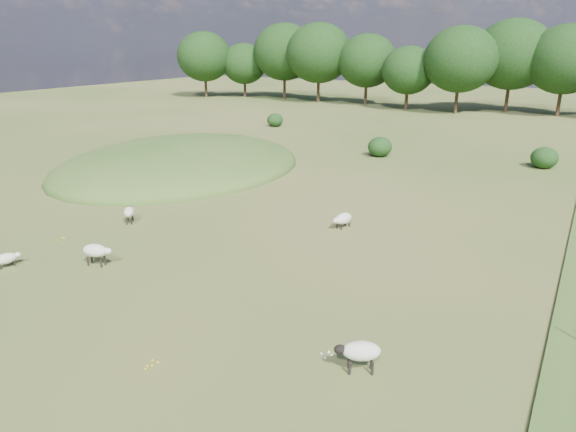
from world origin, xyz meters
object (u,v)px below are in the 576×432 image
at_px(sheep_0, 129,212).
at_px(sheep_3, 360,351).
at_px(sheep_2, 343,219).
at_px(sheep_4, 6,258).
at_px(sheep_1, 96,251).

relative_size(sheep_0, sheep_3, 0.83).
xyz_separation_m(sheep_2, sheep_4, (-9.86, -11.37, -0.10)).
height_order(sheep_0, sheep_1, sheep_1).
xyz_separation_m(sheep_0, sheep_2, (9.69, 4.92, -0.11)).
bearing_deg(sheep_2, sheep_1, -21.97).
bearing_deg(sheep_2, sheep_3, 41.30).
distance_m(sheep_1, sheep_4, 3.67).
height_order(sheep_2, sheep_4, sheep_2).
distance_m(sheep_2, sheep_3, 11.81).
xyz_separation_m(sheep_1, sheep_4, (-3.06, -2.01, -0.28)).
xyz_separation_m(sheep_0, sheep_1, (2.89, -4.45, 0.07)).
distance_m(sheep_2, sheep_4, 15.05).
xyz_separation_m(sheep_0, sheep_4, (-0.17, -6.45, -0.21)).
relative_size(sheep_0, sheep_2, 0.82).
relative_size(sheep_1, sheep_2, 1.00).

